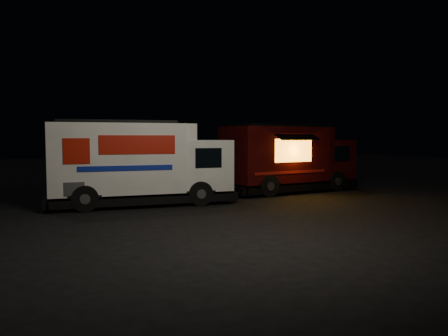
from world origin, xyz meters
TOP-DOWN VIEW (x-y plane):
  - ground at (0.00, 0.00)m, footprint 80.00×80.00m
  - white_truck at (-2.04, 3.14)m, footprint 6.62×3.20m
  - red_truck at (4.67, 3.63)m, footprint 6.20×2.45m

SIDE VIEW (x-z plane):
  - ground at x=0.00m, z-range 0.00..0.00m
  - red_truck at x=4.67m, z-range 0.00..2.86m
  - white_truck at x=-2.04m, z-range 0.00..2.88m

